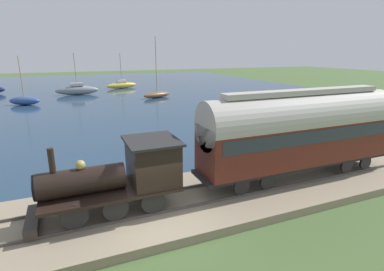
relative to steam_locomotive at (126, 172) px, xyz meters
The scene contains 9 objects.
ground_plane 2.65m from the steam_locomotive, 147.98° to the right, with size 200.00×200.00×0.00m, color #476033.
harbor_water 43.06m from the steam_locomotive, ahead, with size 80.00×80.00×0.01m.
rail_embankment 2.04m from the steam_locomotive, 90.00° to the right, with size 5.41×56.00×0.49m.
steam_locomotive is the anchor object (origin of this frame).
passenger_coach 8.73m from the steam_locomotive, 90.00° to the right, with size 2.21×10.99×4.36m.
sailboat_brown 33.26m from the steam_locomotive, 18.30° to the right, with size 2.94×4.84×8.61m.
sailboat_yellow 46.06m from the steam_locomotive, ahead, with size 2.63×6.03×6.27m.
sailboat_blue 32.77m from the steam_locomotive, 12.16° to the left, with size 2.69×4.05×6.05m.
sailboat_gray 39.32m from the steam_locomotive, ahead, with size 1.72×6.45×6.40m.
Camera 1 is at (-9.63, 2.73, 6.58)m, focal length 28.00 mm.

